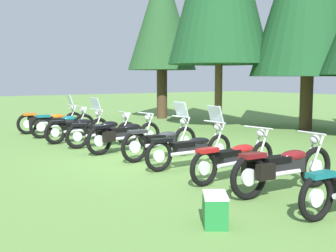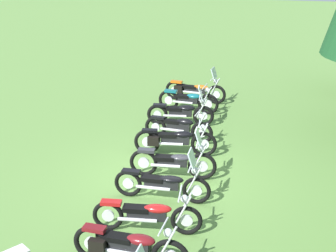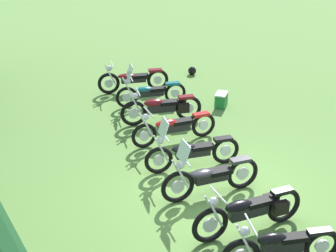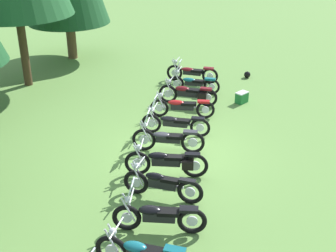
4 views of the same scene
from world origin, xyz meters
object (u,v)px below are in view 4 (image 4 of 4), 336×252
object	(u,v)px
motorcycle_5	(167,138)
motorcycle_6	(174,122)
motorcycle_4	(168,162)
motorcycle_9	(193,82)
dropped_helmet	(247,75)
motorcycle_7	(182,106)
picnic_cooler	(242,97)
motorcycle_10	(192,72)
motorcycle_3	(162,184)
motorcycle_8	(189,93)
motorcycle_2	(158,215)

from	to	relation	value
motorcycle_5	motorcycle_6	bearing A→B (deg)	-94.22
motorcycle_4	motorcycle_6	bearing A→B (deg)	-90.12
motorcycle_9	dropped_helmet	world-z (taller)	motorcycle_9
motorcycle_6	motorcycle_7	size ratio (longest dim) A/B	1.00
motorcycle_9	picnic_cooler	xyz separation A→B (m)	(-0.69, -2.06, -0.22)
dropped_helmet	motorcycle_6	bearing A→B (deg)	161.18
motorcycle_10	motorcycle_5	bearing A→B (deg)	96.23
motorcycle_3	motorcycle_4	distance (m)	1.11
motorcycle_5	dropped_helmet	bearing A→B (deg)	-110.59
motorcycle_8	motorcycle_9	size ratio (longest dim) A/B	1.07
motorcycle_7	motorcycle_5	bearing A→B (deg)	84.08
motorcycle_6	motorcycle_10	xyz separation A→B (m)	(5.25, 0.24, -0.02)
motorcycle_2	picnic_cooler	world-z (taller)	motorcycle_2
picnic_cooler	motorcycle_9	bearing A→B (deg)	71.42
motorcycle_7	dropped_helmet	xyz separation A→B (m)	(4.87, -2.15, -0.29)
dropped_helmet	motorcycle_3	bearing A→B (deg)	170.07
motorcycle_9	motorcycle_10	xyz separation A→B (m)	(1.26, 0.25, -0.01)
motorcycle_3	picnic_cooler	size ratio (longest dim) A/B	3.74
motorcycle_3	motorcycle_9	distance (m)	7.72
motorcycle_6	motorcycle_10	bearing A→B (deg)	-87.85
dropped_helmet	picnic_cooler	bearing A→B (deg)	178.50
motorcycle_3	motorcycle_5	xyz separation A→B (m)	(2.51, 0.38, 0.03)
motorcycle_9	motorcycle_10	world-z (taller)	motorcycle_9
motorcycle_9	dropped_helmet	distance (m)	3.16
motorcycle_2	motorcycle_3	xyz separation A→B (m)	(1.35, 0.20, -0.02)
motorcycle_7	picnic_cooler	world-z (taller)	motorcycle_7
motorcycle_7	picnic_cooler	size ratio (longest dim) A/B	4.03
motorcycle_7	motorcycle_10	xyz separation A→B (m)	(3.82, 0.23, -0.00)
motorcycle_10	motorcycle_7	bearing A→B (deg)	97.52
motorcycle_4	motorcycle_5	distance (m)	1.44
motorcycle_9	motorcycle_8	bearing A→B (deg)	94.05
motorcycle_4	dropped_helmet	xyz separation A→B (m)	(8.92, -1.84, -0.33)
motorcycle_3	motorcycle_9	world-z (taller)	motorcycle_9
motorcycle_4	motorcycle_10	xyz separation A→B (m)	(7.87, 0.54, -0.03)
motorcycle_6	motorcycle_3	bearing A→B (deg)	95.57
motorcycle_5	motorcycle_2	bearing A→B (deg)	93.88
motorcycle_2	motorcycle_7	world-z (taller)	motorcycle_2
motorcycle_8	motorcycle_4	bearing A→B (deg)	95.86
motorcycle_2	motorcycle_10	bearing A→B (deg)	-92.55
motorcycle_5	picnic_cooler	xyz separation A→B (m)	(4.51, -2.06, -0.25)
motorcycle_3	motorcycle_2	bearing A→B (deg)	104.62
motorcycle_7	motorcycle_9	distance (m)	2.56
motorcycle_4	motorcycle_7	distance (m)	4.06
motorcycle_7	picnic_cooler	bearing A→B (deg)	-144.24
motorcycle_3	motorcycle_10	bearing A→B (deg)	-79.98
motorcycle_3	motorcycle_8	distance (m)	6.41
motorcycle_10	dropped_helmet	size ratio (longest dim) A/B	7.88
motorcycle_5	dropped_helmet	xyz separation A→B (m)	(7.52, -2.14, -0.33)
motorcycle_9	picnic_cooler	world-z (taller)	motorcycle_9
motorcycle_6	motorcycle_8	size ratio (longest dim) A/B	1.01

